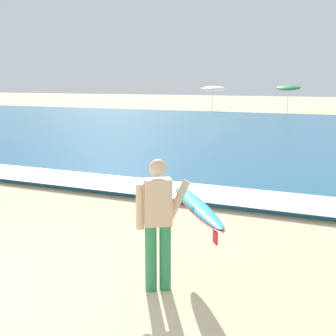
# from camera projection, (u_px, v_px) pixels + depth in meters

# --- Properties ---
(sea) EXTENTS (120.00, 28.00, 0.14)m
(sea) POSITION_uv_depth(u_px,v_px,m) (272.00, 133.00, 22.93)
(sea) COLOR teal
(sea) RESTS_ON ground
(surf_foam) EXTENTS (120.00, 1.62, 0.01)m
(surf_foam) POSITION_uv_depth(u_px,v_px,m) (157.00, 188.00, 10.94)
(surf_foam) COLOR white
(surf_foam) RESTS_ON sea
(surfer_with_board) EXTENTS (1.59, 2.17, 1.73)m
(surfer_with_board) POSITION_uv_depth(u_px,v_px,m) (174.00, 213.00, 5.75)
(surfer_with_board) COLOR #338E56
(surfer_with_board) RESTS_ON ground
(beach_umbrella_0) EXTENTS (2.12, 2.14, 2.31)m
(beach_umbrella_0) POSITION_uv_depth(u_px,v_px,m) (213.00, 89.00, 40.35)
(beach_umbrella_0) COLOR beige
(beach_umbrella_0) RESTS_ON ground
(beach_umbrella_1) EXTENTS (2.07, 2.10, 2.43)m
(beach_umbrella_1) POSITION_uv_depth(u_px,v_px,m) (288.00, 88.00, 38.54)
(beach_umbrella_1) COLOR beige
(beach_umbrella_1) RESTS_ON ground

